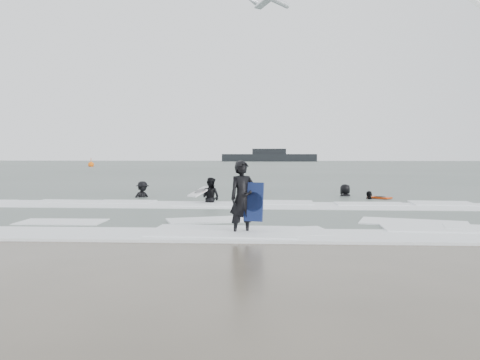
# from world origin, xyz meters

# --- Properties ---
(ground) EXTENTS (320.00, 320.00, 0.00)m
(ground) POSITION_xyz_m (0.00, 0.00, 0.00)
(ground) COLOR brown
(ground) RESTS_ON ground
(sea) EXTENTS (320.00, 320.00, 0.00)m
(sea) POSITION_xyz_m (0.00, 80.00, 0.06)
(sea) COLOR #47544C
(sea) RESTS_ON ground
(surfer_centre) EXTENTS (0.82, 0.73, 1.89)m
(surfer_centre) POSITION_xyz_m (0.44, -0.41, 0.00)
(surfer_centre) COLOR black
(surfer_centre) RESTS_ON ground
(surfer_wading) EXTENTS (1.01, 0.94, 1.66)m
(surfer_wading) POSITION_xyz_m (-1.32, 6.76, 0.00)
(surfer_wading) COLOR black
(surfer_wading) RESTS_ON ground
(surfer_breaker) EXTENTS (1.19, 1.19, 1.65)m
(surfer_breaker) POSITION_xyz_m (-4.83, 9.26, 0.00)
(surfer_breaker) COLOR black
(surfer_breaker) RESTS_ON ground
(surfer_right_near) EXTENTS (0.77, 0.99, 1.57)m
(surfer_right_near) POSITION_xyz_m (5.48, 9.15, 0.00)
(surfer_right_near) COLOR black
(surfer_right_near) RESTS_ON ground
(surfer_right_far) EXTENTS (1.04, 0.96, 1.78)m
(surfer_right_far) POSITION_xyz_m (4.65, 10.60, 0.00)
(surfer_right_far) COLOR black
(surfer_right_far) RESTS_ON ground
(surf_foam) EXTENTS (30.03, 9.06, 0.09)m
(surf_foam) POSITION_xyz_m (0.00, 3.70, 0.04)
(surf_foam) COLOR white
(surf_foam) RESTS_ON ground
(bodyboards) EXTENTS (8.71, 10.46, 1.25)m
(bodyboards) POSITION_xyz_m (1.68, 5.20, 0.50)
(bodyboards) COLOR #0F1A47
(bodyboards) RESTS_ON ground
(buoy) EXTENTS (1.00, 1.00, 1.65)m
(buoy) POSITION_xyz_m (-30.52, 67.67, 0.42)
(buoy) COLOR #FB620B
(buoy) RESTS_ON ground
(vessel_horizon) EXTENTS (30.91, 5.52, 4.19)m
(vessel_horizon) POSITION_xyz_m (-0.02, 142.89, 1.56)
(vessel_horizon) COLOR black
(vessel_horizon) RESTS_ON ground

